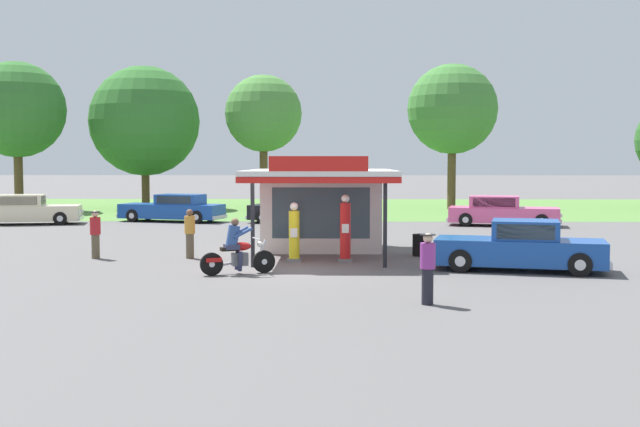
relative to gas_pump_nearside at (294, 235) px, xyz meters
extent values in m
plane|color=#5B5959|center=(0.03, -1.75, -0.85)|extent=(300.00, 300.00, 0.00)
cube|color=#56843D|center=(0.03, 28.25, -0.85)|extent=(120.00, 24.00, 0.01)
cube|color=silver|center=(0.80, 3.47, 0.50)|extent=(4.13, 3.14, 2.71)
cube|color=#384C56|center=(0.80, 1.92, 0.56)|extent=(3.31, 0.05, 1.73)
cube|color=silver|center=(0.80, 1.76, 1.94)|extent=(4.83, 7.05, 0.16)
cube|color=red|center=(0.80, 1.76, 1.76)|extent=(4.83, 7.05, 0.18)
cube|color=red|center=(0.80, -1.73, 2.24)|extent=(2.89, 0.08, 0.44)
cylinder|color=black|center=(2.77, -1.36, 0.50)|extent=(0.12, 0.12, 2.71)
cylinder|color=black|center=(-1.16, -1.36, 0.50)|extent=(0.12, 0.12, 2.71)
cube|color=slate|center=(0.00, 0.00, -0.80)|extent=(0.44, 0.44, 0.10)
cylinder|color=yellow|center=(0.00, 0.00, 0.00)|extent=(0.34, 0.34, 1.50)
cube|color=white|center=(0.00, -0.18, 0.07)|extent=(0.22, 0.02, 0.28)
sphere|color=white|center=(0.00, 0.00, 0.89)|extent=(0.26, 0.26, 0.26)
cube|color=slate|center=(1.61, 0.00, -0.80)|extent=(0.44, 0.44, 0.10)
cylinder|color=red|center=(1.61, 0.00, 0.12)|extent=(0.34, 0.34, 1.75)
cube|color=white|center=(1.61, -0.18, 0.21)|extent=(0.22, 0.02, 0.28)
sphere|color=white|center=(1.61, 0.00, 1.14)|extent=(0.26, 0.26, 0.26)
cylinder|color=black|center=(-0.72, -2.55, -0.53)|extent=(0.63, 0.34, 0.64)
cylinder|color=silver|center=(-0.72, -2.55, -0.53)|extent=(0.19, 0.17, 0.16)
cylinder|color=black|center=(-2.12, -3.12, -0.53)|extent=(0.63, 0.34, 0.64)
cylinder|color=silver|center=(-2.12, -3.12, -0.53)|extent=(0.19, 0.17, 0.16)
ellipsoid|color=#B21414|center=(-1.33, -2.79, -0.07)|extent=(0.61, 0.44, 0.24)
cube|color=#59595E|center=(-1.37, -2.81, -0.43)|extent=(0.50, 0.39, 0.36)
cube|color=black|center=(-1.65, -2.93, -0.13)|extent=(0.54, 0.42, 0.10)
cylinder|color=silver|center=(-0.81, -2.58, -0.25)|extent=(0.37, 0.21, 0.71)
cylinder|color=silver|center=(-0.92, -2.63, 0.13)|extent=(0.30, 0.66, 0.04)
sphere|color=silver|center=(-0.83, -2.59, -0.03)|extent=(0.16, 0.16, 0.16)
cube|color=#B21414|center=(-2.07, -3.10, -0.41)|extent=(0.48, 0.33, 0.12)
cylinder|color=silver|center=(-1.80, -2.84, -0.57)|extent=(0.68, 0.34, 0.18)
cube|color=#2D3351|center=(-1.59, -2.90, -0.07)|extent=(0.50, 0.47, 0.14)
cylinder|color=#2D3351|center=(-1.46, -2.68, -0.47)|extent=(0.20, 0.26, 0.56)
cylinder|color=#2D3351|center=(-1.34, -2.97, -0.47)|extent=(0.20, 0.26, 0.56)
cylinder|color=#2D4C8C|center=(-1.55, -2.89, 0.25)|extent=(0.50, 0.45, 0.60)
sphere|color=brown|center=(-1.49, -2.86, 0.62)|extent=(0.22, 0.22, 0.22)
cylinder|color=#2D4C8C|center=(-1.40, -2.61, 0.33)|extent=(0.53, 0.29, 0.31)
cylinder|color=#2D4C8C|center=(-1.25, -2.98, 0.33)|extent=(0.53, 0.29, 0.31)
cube|color=#19479E|center=(6.61, -1.92, -0.30)|extent=(5.03, 2.80, 0.73)
cube|color=#19479E|center=(6.77, -1.96, 0.34)|extent=(2.16, 1.93, 0.56)
cube|color=#283847|center=(5.89, -1.75, 0.34)|extent=(0.35, 1.34, 0.44)
cube|color=#283847|center=(6.60, -2.70, 0.34)|extent=(1.54, 0.39, 0.42)
cube|color=#283847|center=(6.95, -1.22, 0.34)|extent=(1.54, 0.39, 0.42)
cube|color=silver|center=(4.27, -1.37, -0.55)|extent=(0.50, 1.65, 0.18)
cube|color=silver|center=(8.96, -2.48, -0.55)|extent=(0.50, 1.65, 0.18)
sphere|color=white|center=(4.13, -1.91, -0.27)|extent=(0.18, 0.18, 0.18)
sphere|color=white|center=(4.39, -0.82, -0.27)|extent=(0.18, 0.18, 0.18)
cylinder|color=black|center=(4.85, -2.35, -0.52)|extent=(0.69, 0.35, 0.66)
cylinder|color=silver|center=(4.85, -2.35, -0.52)|extent=(0.34, 0.28, 0.30)
cylinder|color=black|center=(5.23, -0.76, -0.52)|extent=(0.69, 0.35, 0.66)
cylinder|color=silver|center=(5.23, -0.76, -0.52)|extent=(0.34, 0.28, 0.30)
cylinder|color=black|center=(8.00, -3.09, -0.52)|extent=(0.69, 0.35, 0.66)
cylinder|color=silver|center=(8.00, -3.09, -0.52)|extent=(0.34, 0.28, 0.30)
cylinder|color=black|center=(8.37, -1.50, -0.52)|extent=(0.69, 0.35, 0.66)
cylinder|color=silver|center=(8.37, -1.50, -0.52)|extent=(0.34, 0.28, 0.30)
cube|color=black|center=(-0.53, 15.18, -0.30)|extent=(5.35, 2.83, 0.74)
cube|color=black|center=(-0.82, 15.25, 0.32)|extent=(2.59, 2.01, 0.50)
cube|color=#283847|center=(0.28, 15.00, 0.32)|extent=(0.34, 1.34, 0.40)
cube|color=#283847|center=(-0.66, 15.98, 0.32)|extent=(1.92, 0.46, 0.38)
cube|color=#283847|center=(-0.99, 14.51, 0.32)|extent=(1.92, 0.46, 0.38)
cube|color=silver|center=(1.98, 14.62, -0.55)|extent=(0.48, 1.65, 0.18)
cube|color=silver|center=(-3.04, 15.75, -0.55)|extent=(0.48, 1.65, 0.18)
sphere|color=white|center=(2.11, 15.16, -0.26)|extent=(0.18, 0.18, 0.18)
sphere|color=white|center=(1.86, 14.07, -0.26)|extent=(0.18, 0.18, 0.18)
cylinder|color=black|center=(1.33, 15.60, -0.52)|extent=(0.69, 0.34, 0.66)
cylinder|color=silver|center=(1.33, 15.60, -0.52)|extent=(0.34, 0.28, 0.30)
cylinder|color=black|center=(0.97, 14.01, -0.52)|extent=(0.69, 0.34, 0.66)
cylinder|color=silver|center=(0.97, 14.01, -0.52)|extent=(0.34, 0.28, 0.30)
cylinder|color=black|center=(-2.04, 16.36, -0.52)|extent=(0.69, 0.34, 0.66)
cylinder|color=silver|center=(-2.04, 16.36, -0.52)|extent=(0.34, 0.28, 0.30)
cylinder|color=black|center=(-2.40, 14.76, -0.52)|extent=(0.69, 0.34, 0.66)
cylinder|color=silver|center=(-2.40, 14.76, -0.52)|extent=(0.34, 0.28, 0.30)
cube|color=#E55993|center=(9.49, 13.81, -0.31)|extent=(5.50, 3.01, 0.72)
cube|color=#E55993|center=(9.05, 13.90, 0.33)|extent=(2.66, 2.17, 0.55)
cube|color=#283847|center=(10.18, 13.65, 0.33)|extent=(0.36, 1.49, 0.44)
cube|color=#283847|center=(9.23, 14.72, 0.33)|extent=(1.96, 0.46, 0.42)
cube|color=#283847|center=(8.88, 13.08, 0.33)|extent=(1.96, 0.46, 0.42)
cube|color=silver|center=(12.06, 13.24, -0.55)|extent=(0.51, 1.83, 0.18)
cube|color=silver|center=(6.92, 14.37, -0.55)|extent=(0.51, 1.83, 0.18)
sphere|color=white|center=(12.20, 13.85, -0.27)|extent=(0.18, 0.18, 0.18)
sphere|color=white|center=(11.94, 12.64, -0.27)|extent=(0.18, 0.18, 0.18)
cylinder|color=black|center=(11.41, 14.32, -0.52)|extent=(0.69, 0.34, 0.66)
cylinder|color=silver|center=(11.41, 14.32, -0.52)|extent=(0.34, 0.28, 0.30)
cylinder|color=black|center=(11.02, 12.54, -0.52)|extent=(0.69, 0.34, 0.66)
cylinder|color=silver|center=(11.02, 12.54, -0.52)|extent=(0.34, 0.28, 0.30)
cylinder|color=black|center=(7.96, 15.07, -0.52)|extent=(0.69, 0.34, 0.66)
cylinder|color=silver|center=(7.96, 15.07, -0.52)|extent=(0.34, 0.28, 0.30)
cylinder|color=black|center=(7.57, 13.29, -0.52)|extent=(0.69, 0.34, 0.66)
cylinder|color=silver|center=(7.57, 13.29, -0.52)|extent=(0.34, 0.28, 0.30)
cube|color=#19479E|center=(-7.27, 16.07, -0.30)|extent=(5.65, 3.12, 0.74)
cube|color=#19479E|center=(-6.77, 15.93, 0.33)|extent=(2.61, 2.09, 0.52)
cube|color=#283847|center=(-7.85, 16.23, 0.33)|extent=(0.40, 1.33, 0.41)
cube|color=#283847|center=(-6.97, 15.21, 0.33)|extent=(1.88, 0.55, 0.39)
cube|color=#283847|center=(-6.57, 16.66, 0.33)|extent=(1.88, 0.55, 0.39)
cube|color=silver|center=(-9.89, 16.79, -0.55)|extent=(0.56, 1.63, 0.18)
cube|color=silver|center=(-4.65, 15.35, -0.55)|extent=(0.56, 1.63, 0.18)
sphere|color=white|center=(-10.05, 16.26, -0.26)|extent=(0.18, 0.18, 0.18)
sphere|color=white|center=(-9.75, 17.34, -0.26)|extent=(0.18, 0.18, 0.18)
cylinder|color=black|center=(-9.25, 15.77, -0.52)|extent=(0.69, 0.37, 0.66)
cylinder|color=silver|center=(-9.25, 15.77, -0.52)|extent=(0.34, 0.29, 0.30)
cylinder|color=black|center=(-8.81, 17.34, -0.52)|extent=(0.69, 0.37, 0.66)
cylinder|color=silver|center=(-8.81, 17.34, -0.52)|extent=(0.34, 0.29, 0.30)
cylinder|color=black|center=(-5.72, 14.80, -0.52)|extent=(0.69, 0.37, 0.66)
cylinder|color=silver|center=(-5.72, 14.80, -0.52)|extent=(0.34, 0.29, 0.30)
cylinder|color=black|center=(-5.29, 16.37, -0.52)|extent=(0.69, 0.37, 0.66)
cylinder|color=silver|center=(-5.29, 16.37, -0.52)|extent=(0.34, 0.29, 0.30)
cube|color=beige|center=(-14.22, 14.18, -0.29)|extent=(5.54, 2.82, 0.76)
cube|color=beige|center=(-14.41, 14.15, 0.36)|extent=(2.42, 2.00, 0.55)
cube|color=#283847|center=(-13.37, 14.35, 0.36)|extent=(0.32, 1.41, 0.44)
cube|color=#283847|center=(-14.56, 14.92, 0.36)|extent=(1.80, 0.38, 0.42)
cube|color=#283847|center=(-14.25, 13.37, 0.36)|extent=(1.80, 0.38, 0.42)
cube|color=silver|center=(-11.60, 14.70, -0.55)|extent=(0.45, 1.73, 0.18)
sphere|color=white|center=(-11.70, 15.28, -0.25)|extent=(0.18, 0.18, 0.18)
sphere|color=white|center=(-11.47, 14.13, -0.25)|extent=(0.18, 0.18, 0.18)
cylinder|color=black|center=(-12.62, 15.37, -0.52)|extent=(0.69, 0.32, 0.66)
cylinder|color=silver|center=(-12.62, 15.37, -0.52)|extent=(0.33, 0.27, 0.30)
cylinder|color=black|center=(-12.29, 13.69, -0.52)|extent=(0.69, 0.32, 0.66)
cylinder|color=silver|center=(-12.29, 13.69, -0.52)|extent=(0.33, 0.27, 0.30)
cylinder|color=black|center=(3.34, -7.36, -0.45)|extent=(0.26, 0.26, 0.80)
cylinder|color=#8C338C|center=(3.34, -7.36, 0.23)|extent=(0.34, 0.34, 0.57)
sphere|color=beige|center=(3.34, -7.36, 0.63)|extent=(0.22, 0.22, 0.22)
cylinder|color=black|center=(3.34, -7.36, 0.70)|extent=(0.35, 0.35, 0.02)
cylinder|color=brown|center=(-3.43, 0.71, -0.44)|extent=(0.26, 0.26, 0.81)
cylinder|color=gold|center=(-3.43, 0.71, 0.25)|extent=(0.34, 0.34, 0.57)
sphere|color=brown|center=(-3.43, 0.71, 0.64)|extent=(0.22, 0.22, 0.22)
cylinder|color=brown|center=(-6.49, 0.60, -0.46)|extent=(0.26, 0.26, 0.79)
cylinder|color=#B21E23|center=(-6.49, 0.60, 0.22)|extent=(0.34, 0.34, 0.56)
sphere|color=beige|center=(-6.49, 0.60, 0.60)|extent=(0.21, 0.21, 0.21)
cylinder|color=black|center=(-6.49, 0.60, 0.68)|extent=(0.34, 0.34, 0.02)
cylinder|color=brown|center=(-3.49, 27.25, 1.34)|extent=(0.53, 0.53, 4.38)
sphere|color=#4C893D|center=(-3.49, 27.25, 5.43)|extent=(5.07, 5.07, 5.07)
cylinder|color=brown|center=(-18.69, 24.42, 1.21)|extent=(0.55, 0.55, 4.12)
sphere|color=#33702D|center=(-18.69, 24.42, 5.53)|extent=(6.01, 6.01, 6.01)
cylinder|color=brown|center=(8.92, 27.30, 1.32)|extent=(0.55, 0.55, 4.35)
sphere|color=#427F38|center=(8.92, 27.30, 5.71)|extent=(5.90, 5.90, 5.90)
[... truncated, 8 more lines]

